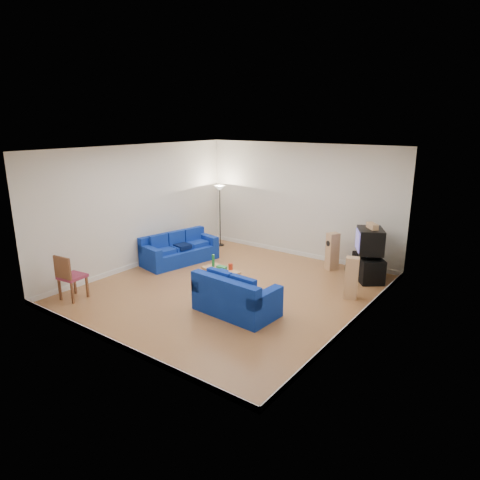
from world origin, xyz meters
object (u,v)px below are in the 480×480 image
Objects in this scene: sofa_loveseat at (235,299)px; tv_stand at (368,268)px; sofa_three_seat at (179,252)px; television at (370,241)px; coffee_table at (221,271)px.

tv_stand is (1.48, 3.48, -0.02)m from sofa_loveseat.
sofa_loveseat reaches higher than sofa_three_seat.
sofa_loveseat is 3.82m from television.
tv_stand is at bearing 122.15° from sofa_three_seat.
television is (4.69, 1.75, 0.70)m from sofa_three_seat.
sofa_loveseat reaches higher than tv_stand.
tv_stand reaches higher than coffee_table.
television is at bearing 122.04° from sofa_three_seat.
tv_stand is (2.78, 2.31, 0.01)m from coffee_table.
television is (1.47, 3.46, 0.68)m from sofa_loveseat.
television reaches higher than tv_stand.
sofa_loveseat is at bearing -61.50° from tv_stand.
coffee_table is at bearing -88.69° from tv_stand.
coffee_table is (1.93, -0.55, -0.01)m from sofa_three_seat.
sofa_loveseat is 1.75m from coffee_table.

